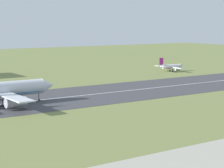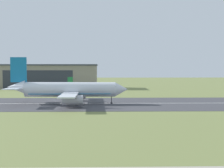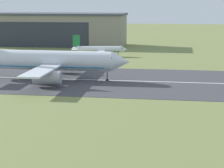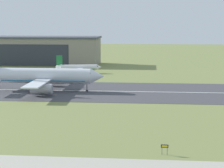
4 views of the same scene
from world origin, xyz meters
The scene contains 6 objects.
ground_plane centered at (0.00, 54.62, 0.00)m, with size 708.27×708.27×0.00m, color olive.
runway_strip centered at (0.00, 109.23, 0.03)m, with size 468.27×42.08×0.06m, color #3D3D42.
runway_centreline centered at (0.00, 109.23, 0.07)m, with size 421.45×0.70×0.01m, color silver.
hangar_building centered at (-44.32, 198.37, 7.62)m, with size 71.95×23.05×15.19m.
airplane_landing centered at (-16.39, 108.18, 5.02)m, with size 43.03×44.08×16.70m.
airplane_parked_centre centered at (-12.82, 158.84, 2.61)m, with size 21.57×24.13×8.19m.
Camera 3 is at (17.91, -2.78, 20.62)m, focal length 70.00 mm.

